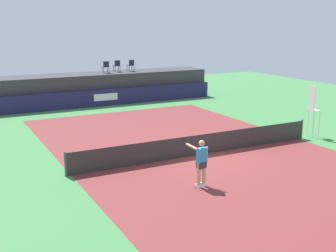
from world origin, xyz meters
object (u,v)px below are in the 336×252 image
Objects in this scene: net_post_near at (66,164)px; spectator_chair_left at (117,65)px; spectator_chair_far_left at (106,66)px; umpire_chair at (313,107)px; net_post_far at (302,129)px; spectator_chair_center at (131,65)px; tennis_ball at (152,150)px; tennis_player at (201,161)px.

spectator_chair_left is at bearing 62.16° from net_post_near.
umpire_chair is (5.98, -15.09, -1.11)m from spectator_chair_far_left.
umpire_chair is at bearing 1.01° from net_post_far.
spectator_chair_left is 1.00× the size of spectator_chair_center.
tennis_ball is at bearing 168.49° from net_post_far.
spectator_chair_far_left is 1.14m from spectator_chair_left.
spectator_chair_left is 0.89× the size of net_post_far.
spectator_chair_center is (1.10, -0.16, 0.00)m from spectator_chair_left.
tennis_player is at bearing -99.23° from spectator_chair_far_left.
net_post_near is at bearing -121.19° from spectator_chair_center.
spectator_chair_center is at bearing 74.56° from tennis_player.
spectator_chair_center reaches higher than tennis_player.
umpire_chair reaches higher than tennis_player.
net_post_far is 0.56× the size of tennis_player.
tennis_ball is (-8.58, 1.59, -1.55)m from umpire_chair.
tennis_player is at bearing -105.44° from spectator_chair_center.
spectator_chair_far_left is at bearing 109.25° from net_post_far.
net_post_near is at bearing -179.95° from umpire_chair.
spectator_chair_far_left is 14.00m from tennis_ball.
net_post_near is at bearing -115.26° from spectator_chair_far_left.
spectator_chair_far_left is 0.32× the size of umpire_chair.
net_post_far is at bearing -70.75° from spectator_chair_far_left.
spectator_chair_left is at bearing 171.50° from spectator_chair_center.
spectator_chair_center is 0.89× the size of net_post_near.
spectator_chair_left reaches higher than net_post_far.
spectator_chair_center is 13.06× the size of tennis_ball.
spectator_chair_far_left reaches higher than tennis_ball.
spectator_chair_left is 19.37m from tennis_player.
net_post_far is 8.94m from tennis_player.
net_post_far is 14.71× the size of tennis_ball.
net_post_far is (4.21, -15.51, -2.19)m from spectator_chair_left.
umpire_chair is at bearing 0.05° from net_post_near.
net_post_near is 1.00× the size of net_post_far.
tennis_player is (4.13, -3.35, 0.46)m from net_post_near.
net_post_near is 0.56× the size of tennis_player.
spectator_chair_far_left is 1.00× the size of spectator_chair_left.
spectator_chair_far_left is at bearing 79.08° from tennis_ball.
umpire_chair is at bearing -72.39° from spectator_chair_left.
tennis_ball is at bearing -109.13° from spectator_chair_center.
tennis_player is (-3.00, -18.45, -1.73)m from spectator_chair_far_left.
net_post_near is (-13.11, -0.01, -1.09)m from umpire_chair.
spectator_chair_left is 0.50× the size of tennis_player.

